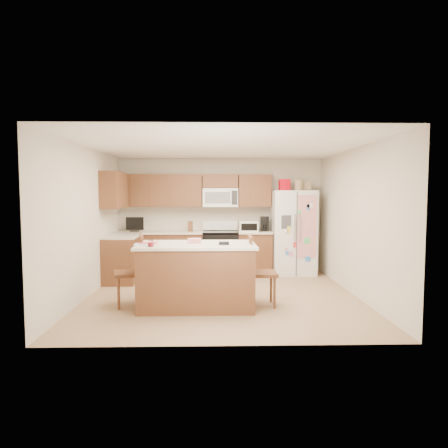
{
  "coord_description": "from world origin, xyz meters",
  "views": [
    {
      "loc": [
        -0.13,
        -6.66,
        1.72
      ],
      "look_at": [
        0.04,
        0.35,
        1.2
      ],
      "focal_mm": 32.0,
      "sensor_mm": 36.0,
      "label": 1
    }
  ],
  "objects_px": {
    "stove": "(220,252)",
    "windsor_chair_right": "(260,273)",
    "refrigerator": "(293,231)",
    "island": "(197,275)",
    "windsor_chair_left": "(131,272)",
    "windsor_chair_back": "(202,269)"
  },
  "relations": [
    {
      "from": "stove",
      "to": "island",
      "type": "height_order",
      "value": "stove"
    },
    {
      "from": "stove",
      "to": "windsor_chair_back",
      "type": "distance_m",
      "value": 1.88
    },
    {
      "from": "refrigerator",
      "to": "windsor_chair_back",
      "type": "height_order",
      "value": "refrigerator"
    },
    {
      "from": "windsor_chair_right",
      "to": "windsor_chair_left",
      "type": "bearing_deg",
      "value": 178.89
    },
    {
      "from": "island",
      "to": "windsor_chair_right",
      "type": "bearing_deg",
      "value": 3.87
    },
    {
      "from": "windsor_chair_back",
      "to": "windsor_chair_right",
      "type": "height_order",
      "value": "windsor_chair_right"
    },
    {
      "from": "refrigerator",
      "to": "island",
      "type": "relative_size",
      "value": 1.13
    },
    {
      "from": "stove",
      "to": "windsor_chair_right",
      "type": "xyz_separation_m",
      "value": [
        0.58,
        -2.52,
        0.04
      ]
    },
    {
      "from": "windsor_chair_left",
      "to": "windsor_chair_back",
      "type": "height_order",
      "value": "windsor_chair_left"
    },
    {
      "from": "stove",
      "to": "windsor_chair_back",
      "type": "bearing_deg",
      "value": -100.65
    },
    {
      "from": "windsor_chair_back",
      "to": "stove",
      "type": "bearing_deg",
      "value": 79.35
    },
    {
      "from": "refrigerator",
      "to": "windsor_chair_back",
      "type": "bearing_deg",
      "value": -137.11
    },
    {
      "from": "refrigerator",
      "to": "island",
      "type": "distance_m",
      "value": 3.23
    },
    {
      "from": "refrigerator",
      "to": "windsor_chair_left",
      "type": "bearing_deg",
      "value": -140.96
    },
    {
      "from": "island",
      "to": "stove",
      "type": "bearing_deg",
      "value": 81.21
    },
    {
      "from": "stove",
      "to": "windsor_chair_left",
      "type": "height_order",
      "value": "stove"
    },
    {
      "from": "windsor_chair_right",
      "to": "windsor_chair_back",
      "type": "bearing_deg",
      "value": 143.76
    },
    {
      "from": "windsor_chair_left",
      "to": "windsor_chair_right",
      "type": "relative_size",
      "value": 1.01
    },
    {
      "from": "island",
      "to": "windsor_chair_back",
      "type": "relative_size",
      "value": 1.89
    },
    {
      "from": "stove",
      "to": "windsor_chair_back",
      "type": "xyz_separation_m",
      "value": [
        -0.35,
        -1.84,
        -0.02
      ]
    },
    {
      "from": "windsor_chair_left",
      "to": "stove",
      "type": "bearing_deg",
      "value": 60.33
    },
    {
      "from": "refrigerator",
      "to": "windsor_chair_left",
      "type": "relative_size",
      "value": 1.87
    }
  ]
}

